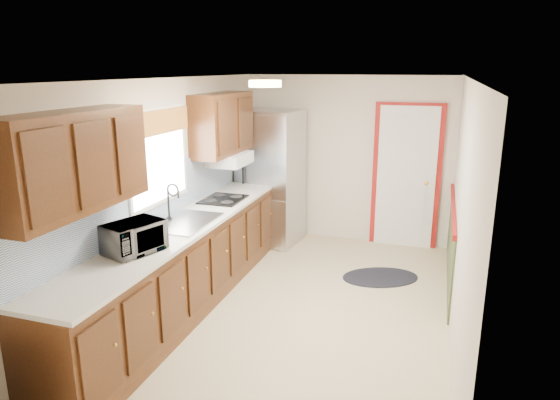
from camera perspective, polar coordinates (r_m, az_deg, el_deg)
The scene contains 8 objects.
room_shell at distance 4.96m, azimuth 2.43°, elevation -0.35°, with size 3.20×5.20×2.52m.
kitchen_run at distance 5.27m, azimuth -11.57°, elevation -4.14°, with size 0.63×4.00×2.20m.
back_wall_trim at distance 7.01m, azimuth 15.17°, elevation 1.11°, with size 1.12×2.30×2.08m.
ceiling_fixture at distance 4.68m, azimuth -1.71°, elevation 13.15°, with size 0.30×0.30×0.06m, color #FFD88C.
microwave at distance 4.51m, azimuth -16.37°, elevation -3.76°, with size 0.49×0.27×0.33m, color white.
refrigerator at distance 7.21m, azimuth -1.04°, elevation 2.60°, with size 0.88×0.84×1.92m.
rug at distance 6.32m, azimuth 11.39°, elevation -8.64°, with size 0.94×0.60×0.01m, color black.
cooktop at distance 6.10m, azimuth -6.51°, elevation 0.07°, with size 0.46×0.56×0.02m, color black.
Camera 1 is at (1.27, -4.61, 2.51)m, focal length 32.00 mm.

